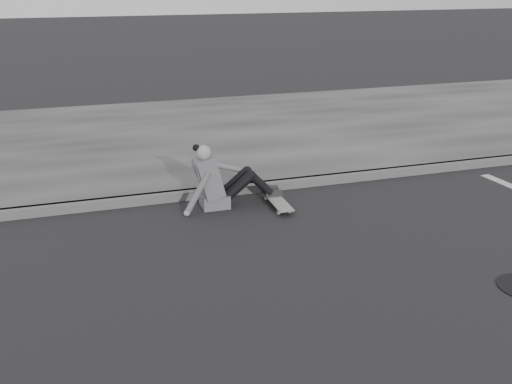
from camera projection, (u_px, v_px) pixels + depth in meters
ground at (332, 276)px, 5.86m from camera, size 80.00×80.00×0.00m
curb at (257, 187)px, 8.14m from camera, size 24.00×0.16×0.12m
sidewalk at (210, 134)px, 10.84m from camera, size 24.00×6.00×0.12m
skateboard at (277, 201)px, 7.60m from camera, size 0.20×0.78×0.09m
seated_woman at (219, 181)px, 7.52m from camera, size 1.38×0.46×0.88m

